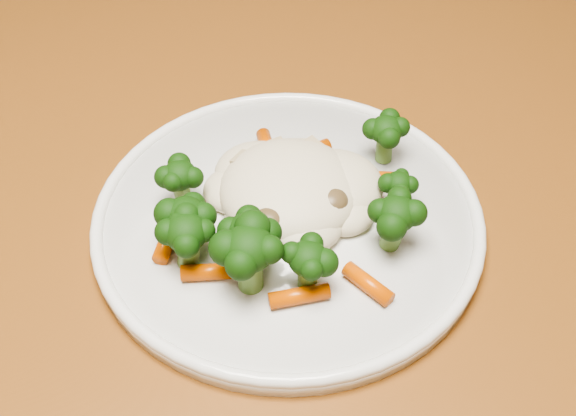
{
  "coord_description": "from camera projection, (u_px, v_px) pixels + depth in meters",
  "views": [
    {
      "loc": [
        -0.08,
        -0.6,
        1.17
      ],
      "look_at": [
        -0.12,
        -0.21,
        0.77
      ],
      "focal_mm": 45.0,
      "sensor_mm": 36.0,
      "label": 1
    }
  ],
  "objects": [
    {
      "name": "meal",
      "position": [
        281.0,
        204.0,
        0.54
      ],
      "size": [
        0.21,
        0.2,
        0.05
      ],
      "color": "beige",
      "rests_on": "plate"
    },
    {
      "name": "plate",
      "position": [
        288.0,
        220.0,
        0.57
      ],
      "size": [
        0.3,
        0.3,
        0.01
      ],
      "primitive_type": "cylinder",
      "color": "white",
      "rests_on": "dining_table"
    },
    {
      "name": "dining_table",
      "position": [
        293.0,
        250.0,
        0.7
      ],
      "size": [
        1.25,
        0.96,
        0.75
      ],
      "rotation": [
        0.0,
        0.0,
        0.21
      ],
      "color": "brown",
      "rests_on": "ground"
    }
  ]
}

